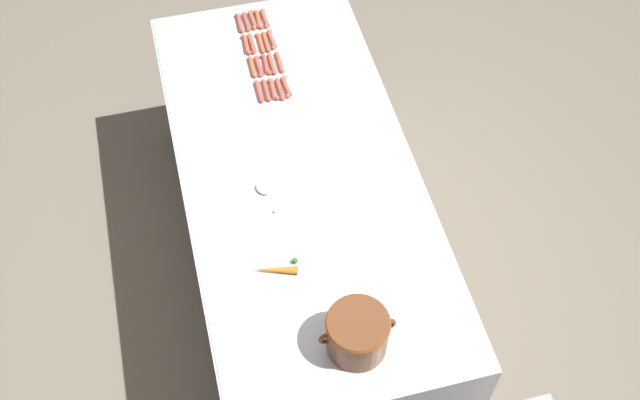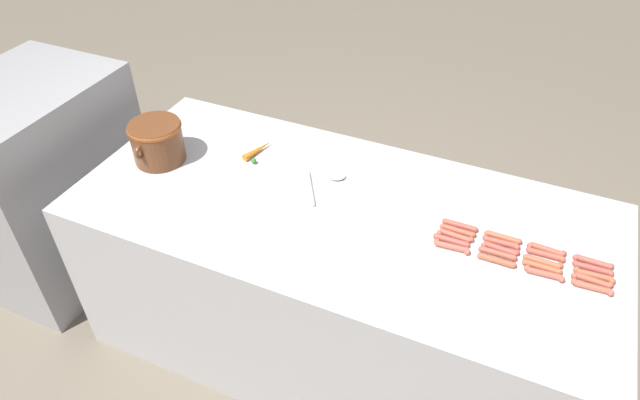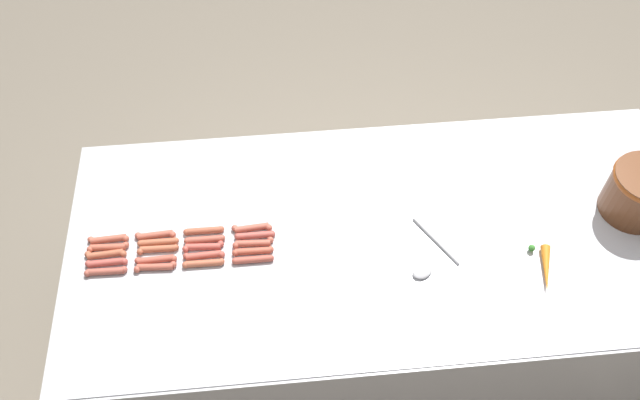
{
  "view_description": "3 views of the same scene",
  "coord_description": "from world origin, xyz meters",
  "px_view_note": "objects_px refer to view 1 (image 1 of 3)",
  "views": [
    {
      "loc": [
        0.4,
        1.96,
        3.36
      ],
      "look_at": [
        -0.05,
        0.19,
        0.83
      ],
      "focal_mm": 43.47,
      "sensor_mm": 36.0,
      "label": 1
    },
    {
      "loc": [
        -1.54,
        -0.59,
        2.24
      ],
      "look_at": [
        -0.11,
        0.04,
        0.94
      ],
      "focal_mm": 31.25,
      "sensor_mm": 36.0,
      "label": 2
    },
    {
      "loc": [
        1.2,
        -0.34,
        2.62
      ],
      "look_at": [
        -0.09,
        -0.22,
        0.92
      ],
      "focal_mm": 36.71,
      "sensor_mm": 36.0,
      "label": 3
    }
  ],
  "objects_px": {
    "hot_dog_9": "(260,43)",
    "bean_pot": "(357,332)",
    "hot_dog_7": "(280,89)",
    "hot_dog_3": "(286,87)",
    "hot_dog_17": "(246,45)",
    "hot_dog_6": "(272,64)",
    "hot_dog_15": "(266,90)",
    "hot_dog_19": "(259,91)",
    "carrot": "(276,269)",
    "hot_dog_1": "(272,39)",
    "hot_dog_4": "(258,20)",
    "hot_dog_2": "(279,62)",
    "hot_dog_5": "(266,42)",
    "hot_dog_14": "(259,66)",
    "hot_dog_12": "(246,22)",
    "serving_spoon": "(273,191)",
    "hot_dog_13": "(252,44)",
    "hot_dog_11": "(273,89)",
    "hot_dog_0": "(265,18)",
    "hot_dog_10": "(266,64)",
    "hot_dog_16": "(240,23)",
    "hot_dog_8": "(253,20)",
    "hot_dog_18": "(252,67)"
  },
  "relations": [
    {
      "from": "hot_dog_9",
      "to": "bean_pot",
      "type": "distance_m",
      "value": 1.6
    },
    {
      "from": "hot_dog_7",
      "to": "hot_dog_3",
      "type": "bearing_deg",
      "value": -163.86
    },
    {
      "from": "hot_dog_17",
      "to": "bean_pot",
      "type": "bearing_deg",
      "value": 93.13
    },
    {
      "from": "hot_dog_3",
      "to": "hot_dog_6",
      "type": "distance_m",
      "value": 0.16
    },
    {
      "from": "hot_dog_6",
      "to": "hot_dog_15",
      "type": "xyz_separation_m",
      "value": [
        0.06,
        0.16,
        0.0
      ]
    },
    {
      "from": "hot_dog_19",
      "to": "carrot",
      "type": "height_order",
      "value": "carrot"
    },
    {
      "from": "hot_dog_1",
      "to": "hot_dog_4",
      "type": "bearing_deg",
      "value": -77.26
    },
    {
      "from": "hot_dog_2",
      "to": "hot_dog_5",
      "type": "xyz_separation_m",
      "value": [
        0.03,
        -0.15,
        0.0
      ]
    },
    {
      "from": "hot_dog_14",
      "to": "hot_dog_19",
      "type": "xyz_separation_m",
      "value": [
        0.03,
        0.16,
        0.0
      ]
    },
    {
      "from": "hot_dog_7",
      "to": "bean_pot",
      "type": "height_order",
      "value": "bean_pot"
    },
    {
      "from": "hot_dog_12",
      "to": "serving_spoon",
      "type": "xyz_separation_m",
      "value": [
        0.09,
        1.02,
        -0.0
      ]
    },
    {
      "from": "hot_dog_19",
      "to": "bean_pot",
      "type": "relative_size",
      "value": 0.49
    },
    {
      "from": "hot_dog_13",
      "to": "bean_pot",
      "type": "distance_m",
      "value": 1.6
    },
    {
      "from": "hot_dog_1",
      "to": "hot_dog_7",
      "type": "height_order",
      "value": "same"
    },
    {
      "from": "hot_dog_15",
      "to": "serving_spoon",
      "type": "xyz_separation_m",
      "value": [
        0.09,
        0.56,
        -0.0
      ]
    },
    {
      "from": "hot_dog_4",
      "to": "hot_dog_17",
      "type": "bearing_deg",
      "value": 60.18
    },
    {
      "from": "hot_dog_6",
      "to": "carrot",
      "type": "distance_m",
      "value": 1.1
    },
    {
      "from": "hot_dog_14",
      "to": "hot_dog_19",
      "type": "bearing_deg",
      "value": 78.74
    },
    {
      "from": "hot_dog_3",
      "to": "bean_pot",
      "type": "relative_size",
      "value": 0.48
    },
    {
      "from": "hot_dog_3",
      "to": "hot_dog_11",
      "type": "xyz_separation_m",
      "value": [
        0.06,
        0.0,
        0.0
      ]
    },
    {
      "from": "hot_dog_4",
      "to": "hot_dog_6",
      "type": "relative_size",
      "value": 1.0
    },
    {
      "from": "hot_dog_0",
      "to": "hot_dog_10",
      "type": "xyz_separation_m",
      "value": [
        0.06,
        0.31,
        0.0
      ]
    },
    {
      "from": "hot_dog_16",
      "to": "hot_dog_13",
      "type": "bearing_deg",
      "value": 100.77
    },
    {
      "from": "hot_dog_0",
      "to": "hot_dog_2",
      "type": "distance_m",
      "value": 0.31
    },
    {
      "from": "hot_dog_5",
      "to": "hot_dog_14",
      "type": "bearing_deg",
      "value": 66.5
    },
    {
      "from": "hot_dog_11",
      "to": "hot_dog_13",
      "type": "relative_size",
      "value": 1.0
    },
    {
      "from": "hot_dog_4",
      "to": "hot_dog_5",
      "type": "distance_m",
      "value": 0.16
    },
    {
      "from": "hot_dog_4",
      "to": "hot_dog_8",
      "type": "bearing_deg",
      "value": -10.44
    },
    {
      "from": "hot_dog_5",
      "to": "hot_dog_14",
      "type": "xyz_separation_m",
      "value": [
        0.07,
        0.15,
        0.0
      ]
    },
    {
      "from": "hot_dog_4",
      "to": "hot_dog_10",
      "type": "distance_m",
      "value": 0.31
    },
    {
      "from": "hot_dog_7",
      "to": "hot_dog_19",
      "type": "xyz_separation_m",
      "value": [
        0.09,
        -0.01,
        0.0
      ]
    },
    {
      "from": "hot_dog_1",
      "to": "hot_dog_12",
      "type": "distance_m",
      "value": 0.18
    },
    {
      "from": "hot_dog_19",
      "to": "hot_dog_3",
      "type": "bearing_deg",
      "value": 179.72
    },
    {
      "from": "hot_dog_7",
      "to": "hot_dog_13",
      "type": "height_order",
      "value": "same"
    },
    {
      "from": "hot_dog_3",
      "to": "hot_dog_17",
      "type": "relative_size",
      "value": 1.0
    },
    {
      "from": "hot_dog_17",
      "to": "serving_spoon",
      "type": "relative_size",
      "value": 0.54
    },
    {
      "from": "hot_dog_6",
      "to": "hot_dog_11",
      "type": "bearing_deg",
      "value": 79.28
    },
    {
      "from": "hot_dog_12",
      "to": "hot_dog_14",
      "type": "distance_m",
      "value": 0.31
    },
    {
      "from": "hot_dog_0",
      "to": "bean_pot",
      "type": "relative_size",
      "value": 0.48
    },
    {
      "from": "hot_dog_13",
      "to": "hot_dog_16",
      "type": "distance_m",
      "value": 0.16
    },
    {
      "from": "hot_dog_7",
      "to": "hot_dog_10",
      "type": "distance_m",
      "value": 0.17
    },
    {
      "from": "hot_dog_10",
      "to": "hot_dog_11",
      "type": "height_order",
      "value": "same"
    },
    {
      "from": "hot_dog_10",
      "to": "hot_dog_15",
      "type": "distance_m",
      "value": 0.16
    },
    {
      "from": "hot_dog_8",
      "to": "hot_dog_19",
      "type": "relative_size",
      "value": 1.0
    },
    {
      "from": "hot_dog_15",
      "to": "hot_dog_19",
      "type": "height_order",
      "value": "same"
    },
    {
      "from": "hot_dog_0",
      "to": "hot_dog_5",
      "type": "bearing_deg",
      "value": 80.42
    },
    {
      "from": "hot_dog_1",
      "to": "hot_dog_11",
      "type": "bearing_deg",
      "value": 78.81
    },
    {
      "from": "bean_pot",
      "to": "serving_spoon",
      "type": "bearing_deg",
      "value": -78.81
    },
    {
      "from": "hot_dog_11",
      "to": "hot_dog_18",
      "type": "relative_size",
      "value": 1.0
    },
    {
      "from": "hot_dog_1",
      "to": "hot_dog_17",
      "type": "relative_size",
      "value": 1.0
    }
  ]
}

